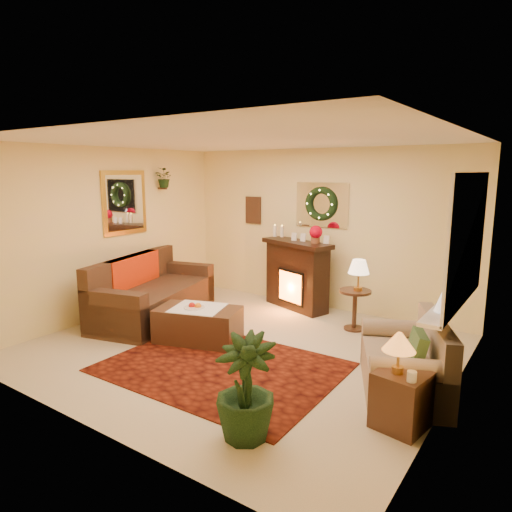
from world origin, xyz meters
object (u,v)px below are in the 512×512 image
Objects in this scene: side_table_round at (355,308)px; end_table_square at (401,399)px; coffee_table at (198,326)px; sofa at (155,290)px; loveseat at (404,351)px; fireplace at (297,275)px.

side_table_round is 1.14× the size of end_table_square.
side_table_round is at bearing 28.29° from coffee_table.
loveseat is at bearing -17.68° from sofa.
loveseat is at bearing -20.46° from fireplace.
sofa is at bearing -156.06° from side_table_round.
coffee_table is (-0.33, -2.07, -0.34)m from fireplace.
fireplace reaches higher than side_table_round.
fireplace is at bearing 115.95° from loveseat.
loveseat is at bearing -14.53° from coffee_table.
fireplace is 1.97× the size of side_table_round.
side_table_round reaches higher than end_table_square.
loveseat reaches higher than end_table_square.
end_table_square is at bearing -28.89° from coffee_table.
sofa is 1.66× the size of loveseat.
fireplace is (1.55, 1.68, 0.12)m from sofa.
fireplace is at bearing 134.12° from end_table_square.
side_table_round is 2.53m from end_table_square.
loveseat is 2.68m from coffee_table.
end_table_square is 2.92m from coffee_table.
side_table_round is at bearing -2.03° from fireplace.
side_table_round is (-1.13, 1.44, -0.09)m from loveseat.
coffee_table is (-1.54, -1.61, -0.12)m from side_table_round.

